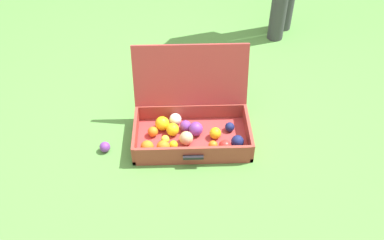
% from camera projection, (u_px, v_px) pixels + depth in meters
% --- Properties ---
extents(ground_plane, '(16.00, 16.00, 0.00)m').
position_uv_depth(ground_plane, '(185.00, 140.00, 2.40)').
color(ground_plane, '#569342').
extents(open_suitcase, '(0.66, 0.49, 0.48)m').
position_uv_depth(open_suitcase, '(190.00, 122.00, 2.37)').
color(open_suitcase, '#B23838').
rests_on(open_suitcase, ground).
extents(stray_ball_on_grass, '(0.06, 0.06, 0.06)m').
position_uv_depth(stray_ball_on_grass, '(105.00, 147.00, 2.32)').
color(stray_ball_on_grass, purple).
rests_on(stray_ball_on_grass, ground).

